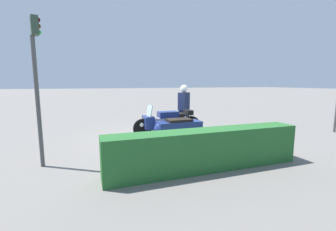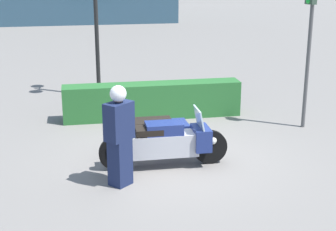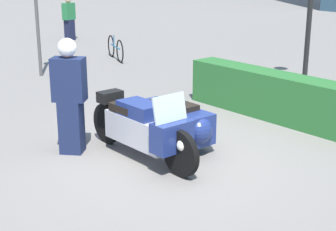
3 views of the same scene
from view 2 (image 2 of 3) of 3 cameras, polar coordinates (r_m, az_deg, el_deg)
ground_plane at (r=10.66m, az=0.80°, el=-4.84°), size 160.00×160.00×0.00m
police_motorcycle at (r=10.49m, az=-0.62°, el=-2.42°), size 2.57×1.35×1.17m
officer_rider at (r=9.20m, az=-5.42°, el=-1.99°), size 0.58×0.57×1.87m
hedge_bush_curbside at (r=13.27m, az=-1.73°, el=1.67°), size 4.56×0.60×0.91m
traffic_light_near at (r=12.56m, az=15.34°, el=8.40°), size 0.22×0.29×3.36m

